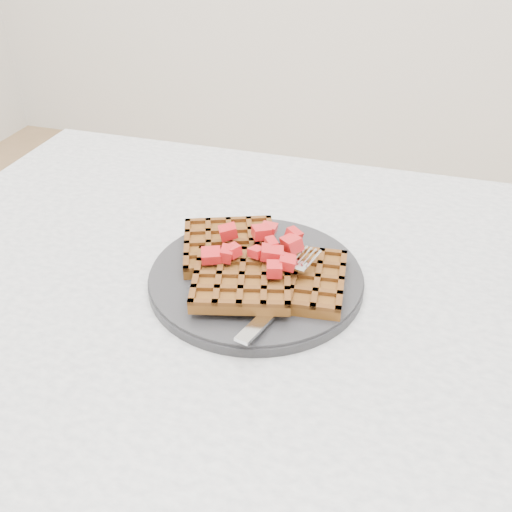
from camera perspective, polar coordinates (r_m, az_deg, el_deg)
name	(u,v)px	position (r m, az deg, el deg)	size (l,w,h in m)	color
table	(323,379)	(0.75, 6.74, -12.15)	(1.20, 0.80, 0.75)	silver
plate	(256,278)	(0.70, 0.00, -2.17)	(0.26, 0.26, 0.02)	#242427
waffles	(255,266)	(0.68, -0.08, -1.05)	(0.23, 0.22, 0.03)	brown
strawberry_pile	(256,246)	(0.67, 0.00, 0.98)	(0.15, 0.15, 0.02)	#A4080F
fork	(285,294)	(0.65, 2.97, -3.83)	(0.02, 0.18, 0.02)	silver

